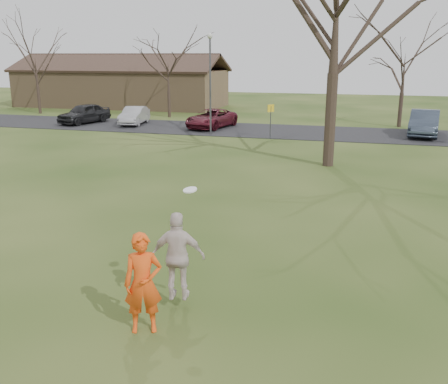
{
  "coord_description": "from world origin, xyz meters",
  "views": [
    {
      "loc": [
        3.34,
        -8.12,
        4.98
      ],
      "look_at": [
        0.0,
        4.0,
        1.5
      ],
      "focal_mm": 39.78,
      "sensor_mm": 36.0,
      "label": 1
    }
  ],
  "objects": [
    {
      "name": "catching_play",
      "position": [
        0.04,
        0.43,
        1.13
      ],
      "size": [
        1.13,
        0.62,
        2.33
      ],
      "color": "beige",
      "rests_on": "ground"
    },
    {
      "name": "sign_yellow",
      "position": [
        -2.0,
        22.0,
        1.45
      ],
      "size": [
        0.35,
        0.35,
        2.08
      ],
      "color": "#47474C",
      "rests_on": "ground"
    },
    {
      "name": "car_2",
      "position": [
        -6.77,
        25.23,
        0.69
      ],
      "size": [
        3.06,
        4.99,
        1.29
      ],
      "primitive_type": "imported",
      "rotation": [
        0.0,
        0.0,
        -0.21
      ],
      "color": "#53131F",
      "rests_on": "parking_strip"
    },
    {
      "name": "car_0",
      "position": [
        -16.64,
        25.01,
        0.77
      ],
      "size": [
        2.81,
        4.59,
        1.46
      ],
      "primitive_type": "imported",
      "rotation": [
        0.0,
        0.0,
        -0.27
      ],
      "color": "black",
      "rests_on": "parking_strip"
    },
    {
      "name": "small_tree_row",
      "position": [
        4.38,
        30.06,
        3.89
      ],
      "size": [
        55.0,
        5.9,
        8.5
      ],
      "color": "#352821",
      "rests_on": "ground"
    },
    {
      "name": "car_5",
      "position": [
        7.22,
        25.42,
        0.84
      ],
      "size": [
        2.31,
        5.04,
        1.6
      ],
      "primitive_type": "imported",
      "rotation": [
        0.0,
        0.0,
        -0.13
      ],
      "color": "#343F4E",
      "rests_on": "parking_strip"
    },
    {
      "name": "lamp_post",
      "position": [
        -6.0,
        22.5,
        3.97
      ],
      "size": [
        0.34,
        0.34,
        6.27
      ],
      "color": "#47474C",
      "rests_on": "ground"
    },
    {
      "name": "player_defender",
      "position": [
        -0.28,
        -0.54,
        0.96
      ],
      "size": [
        0.82,
        0.69,
        1.92
      ],
      "primitive_type": "imported",
      "rotation": [
        0.0,
        0.0,
        0.39
      ],
      "color": "#F04D13",
      "rests_on": "ground"
    },
    {
      "name": "big_tree",
      "position": [
        2.0,
        15.0,
        7.0
      ],
      "size": [
        9.0,
        9.0,
        14.0
      ],
      "primitive_type": null,
      "color": "#352821",
      "rests_on": "ground"
    },
    {
      "name": "parking_strip",
      "position": [
        0.0,
        25.0,
        0.02
      ],
      "size": [
        62.0,
        6.5,
        0.04
      ],
      "primitive_type": "cube",
      "color": "black",
      "rests_on": "ground"
    },
    {
      "name": "building",
      "position": [
        -20.0,
        38.0,
        1.93
      ],
      "size": [
        20.6,
        8.5,
        5.14
      ],
      "color": "#8C6D4C",
      "rests_on": "ground"
    },
    {
      "name": "car_1",
      "position": [
        -12.76,
        25.43,
        0.68
      ],
      "size": [
        1.93,
        4.07,
        1.29
      ],
      "primitive_type": "imported",
      "rotation": [
        0.0,
        0.0,
        0.15
      ],
      "color": "#9F9FA4",
      "rests_on": "parking_strip"
    },
    {
      "name": "ground",
      "position": [
        0.0,
        0.0,
        0.0
      ],
      "size": [
        120.0,
        120.0,
        0.0
      ],
      "primitive_type": "plane",
      "color": "#1E380F",
      "rests_on": "ground"
    }
  ]
}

